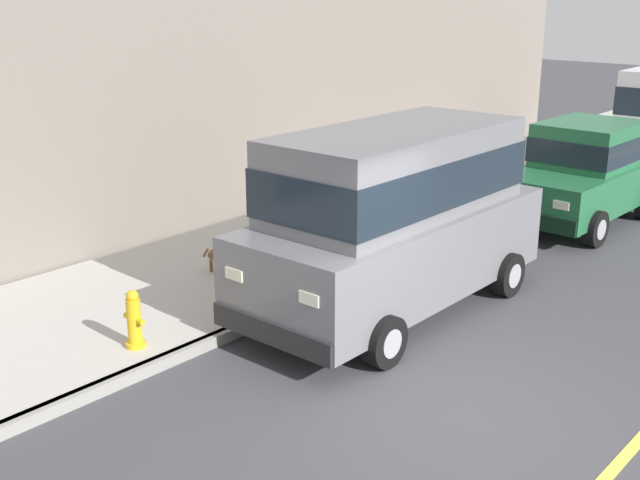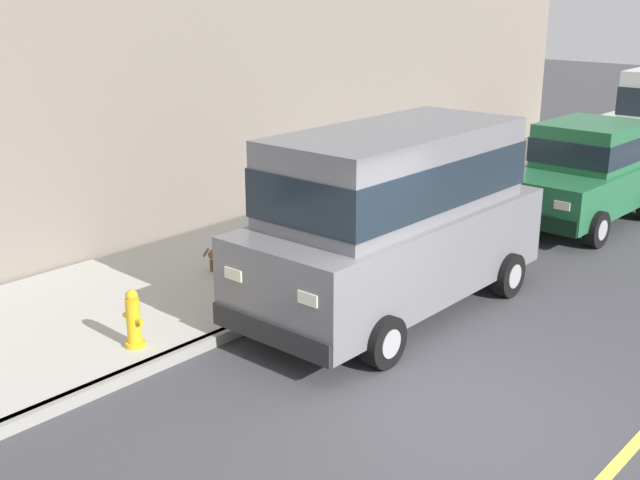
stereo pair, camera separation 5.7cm
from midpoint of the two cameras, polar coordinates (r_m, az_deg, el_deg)
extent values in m
plane|color=#424247|center=(8.61, 9.81, -12.23)|extent=(80.00, 80.00, 0.00)
cube|color=gray|center=(10.37, -5.45, -6.17)|extent=(0.16, 64.00, 0.14)
cube|color=#B7B5AD|center=(11.66, -11.59, -3.72)|extent=(3.60, 64.00, 0.14)
cube|color=#E0D64C|center=(8.04, 19.92, -15.44)|extent=(0.12, 57.60, 0.01)
cube|color=slate|center=(10.79, 5.20, -0.66)|extent=(1.92, 4.81, 1.10)
cube|color=slate|center=(10.49, 5.37, 5.05)|extent=(1.69, 3.81, 1.10)
cube|color=#19232D|center=(10.51, 5.36, 4.61)|extent=(1.73, 3.85, 0.61)
cube|color=#252527|center=(9.25, -3.47, -6.56)|extent=(1.86, 0.21, 0.28)
cube|color=#252527|center=(12.81, 11.31, 0.13)|extent=(1.86, 0.21, 0.28)
cylinder|color=black|center=(9.35, 4.49, -7.26)|extent=(0.22, 0.64, 0.64)
cylinder|color=#9E9EA3|center=(9.35, 4.49, -7.26)|extent=(0.24, 0.35, 0.35)
cylinder|color=black|center=(10.48, -3.91, -4.39)|extent=(0.22, 0.64, 0.64)
cylinder|color=#9E9EA3|center=(10.48, -3.91, -4.39)|extent=(0.24, 0.35, 0.35)
cylinder|color=black|center=(11.71, 13.19, -2.42)|extent=(0.22, 0.64, 0.64)
cylinder|color=#9E9EA3|center=(11.71, 13.19, -2.42)|extent=(0.24, 0.35, 0.35)
cylinder|color=black|center=(12.63, 5.59, -0.52)|extent=(0.22, 0.64, 0.64)
cylinder|color=#9E9EA3|center=(12.63, 5.59, -0.52)|extent=(0.24, 0.35, 0.35)
cube|color=#EAEACC|center=(8.63, -0.87, -4.21)|extent=(0.28, 0.08, 0.14)
cube|color=#EAEACC|center=(9.41, -6.25, -2.43)|extent=(0.28, 0.08, 0.14)
cube|color=#23663D|center=(15.58, 18.01, 3.65)|extent=(1.80, 3.73, 0.76)
cube|color=#23663D|center=(15.64, 18.67, 6.58)|extent=(1.55, 1.93, 0.80)
cube|color=#19232D|center=(15.66, 18.65, 6.36)|extent=(1.59, 1.97, 0.44)
cube|color=black|center=(14.06, 14.83, 1.46)|extent=(1.69, 0.23, 0.28)
cube|color=black|center=(17.25, 20.46, 3.89)|extent=(1.69, 0.23, 0.28)
cylinder|color=black|center=(14.33, 19.04, 0.78)|extent=(0.23, 0.64, 0.64)
cylinder|color=#9E9EA3|center=(14.33, 19.04, 0.78)|extent=(0.25, 0.36, 0.35)
cylinder|color=black|center=(15.04, 13.07, 2.09)|extent=(0.23, 0.64, 0.64)
cylinder|color=#9E9EA3|center=(15.04, 13.07, 2.09)|extent=(0.25, 0.36, 0.35)
cylinder|color=black|center=(17.03, 16.91, 3.59)|extent=(0.23, 0.64, 0.64)
cylinder|color=#9E9EA3|center=(17.03, 16.91, 3.59)|extent=(0.25, 0.36, 0.35)
cube|color=#EAEACC|center=(13.72, 16.85, 2.42)|extent=(0.28, 0.09, 0.14)
cube|color=#EAEACC|center=(14.19, 12.99, 3.22)|extent=(0.28, 0.09, 0.14)
cube|color=#505050|center=(18.29, 21.86, 4.47)|extent=(1.87, 0.26, 0.28)
cylinder|color=black|center=(19.41, 19.95, 4.96)|extent=(0.24, 0.65, 0.64)
cylinder|color=#9E9EA3|center=(19.41, 19.95, 4.96)|extent=(0.25, 0.36, 0.35)
cube|color=#EAEACC|center=(18.33, 20.28, 6.51)|extent=(0.28, 0.09, 0.14)
ellipsoid|color=brown|center=(12.10, -7.31, -0.92)|extent=(0.26, 0.46, 0.20)
cylinder|color=brown|center=(12.28, -6.90, -1.56)|extent=(0.05, 0.05, 0.18)
cylinder|color=brown|center=(12.18, -6.58, -1.70)|extent=(0.05, 0.05, 0.18)
cylinder|color=brown|center=(12.14, -7.96, -1.84)|extent=(0.05, 0.05, 0.18)
cylinder|color=brown|center=(12.04, -7.65, -1.98)|extent=(0.05, 0.05, 0.18)
sphere|color=brown|center=(12.22, -6.20, -0.24)|extent=(0.17, 0.17, 0.17)
ellipsoid|color=#432C1C|center=(12.28, -5.85, -0.24)|extent=(0.08, 0.12, 0.06)
cone|color=brown|center=(12.23, -6.38, 0.18)|extent=(0.06, 0.06, 0.07)
cone|color=brown|center=(12.15, -6.11, 0.08)|extent=(0.06, 0.06, 0.07)
cylinder|color=brown|center=(11.94, -8.35, -0.91)|extent=(0.05, 0.12, 0.13)
cylinder|color=gold|center=(9.85, -13.23, -7.30)|extent=(0.24, 0.24, 0.06)
cylinder|color=gold|center=(9.73, -13.36, -5.67)|extent=(0.17, 0.17, 0.55)
sphere|color=gold|center=(9.61, -13.49, -3.95)|extent=(0.15, 0.15, 0.15)
cylinder|color=gold|center=(9.81, -13.79, -5.33)|extent=(0.10, 0.07, 0.07)
cylinder|color=gold|center=(9.63, -12.95, -5.72)|extent=(0.10, 0.07, 0.07)
cube|color=slate|center=(16.25, -1.22, 10.46)|extent=(0.50, 20.00, 4.40)
camera|label=1|loc=(0.03, -90.15, -0.05)|focal=44.58mm
camera|label=2|loc=(0.03, 89.85, 0.05)|focal=44.58mm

